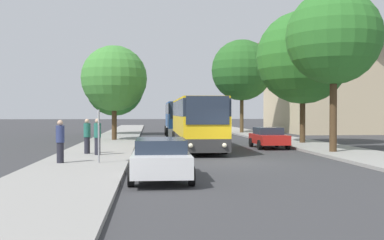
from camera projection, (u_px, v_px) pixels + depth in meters
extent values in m
plane|color=#38383A|center=(237.00, 162.00, 20.95)|extent=(300.00, 300.00, 0.00)
cube|color=gray|center=(84.00, 162.00, 20.29)|extent=(4.00, 120.00, 0.15)
cube|color=gray|center=(380.00, 159.00, 21.62)|extent=(4.00, 120.00, 0.15)
cube|color=#C6B28E|center=(345.00, 89.00, 54.60)|extent=(16.16, 15.68, 10.39)
pyramid|color=#513328|center=(345.00, 27.00, 54.48)|extent=(16.16, 15.68, 4.70)
cube|color=#2D2D2D|center=(196.00, 139.00, 28.53)|extent=(2.54, 11.70, 0.70)
cube|color=yellow|center=(196.00, 125.00, 28.51)|extent=(2.54, 11.70, 1.14)
cube|color=#232D3D|center=(196.00, 108.00, 28.50)|extent=(2.57, 11.46, 0.95)
cube|color=yellow|center=(196.00, 100.00, 28.49)|extent=(2.49, 11.46, 0.12)
cube|color=#232D3D|center=(208.00, 110.00, 22.65)|extent=(2.21, 0.08, 1.45)
sphere|color=#F4EAC1|center=(191.00, 146.00, 22.59)|extent=(0.24, 0.24, 0.24)
sphere|color=#F4EAC1|center=(225.00, 145.00, 22.74)|extent=(0.24, 0.24, 0.24)
cylinder|color=black|center=(181.00, 145.00, 24.93)|extent=(0.31, 1.00, 1.00)
cylinder|color=black|center=(224.00, 145.00, 25.15)|extent=(0.31, 1.00, 1.00)
cylinder|color=black|center=(174.00, 138.00, 31.91)|extent=(0.31, 1.00, 1.00)
cylinder|color=black|center=(209.00, 138.00, 32.13)|extent=(0.31, 1.00, 1.00)
cube|color=silver|center=(180.00, 130.00, 42.90)|extent=(2.68, 10.34, 0.70)
cube|color=#285BA8|center=(180.00, 120.00, 42.89)|extent=(2.68, 10.34, 1.24)
cube|color=#232D3D|center=(180.00, 109.00, 42.87)|extent=(2.70, 10.13, 0.95)
cube|color=#285BA8|center=(180.00, 103.00, 42.86)|extent=(2.62, 10.13, 0.12)
cube|color=#232D3D|center=(184.00, 110.00, 37.71)|extent=(2.31, 0.08, 1.45)
sphere|color=#F4EAC1|center=(173.00, 133.00, 37.64)|extent=(0.24, 0.24, 0.24)
sphere|color=#F4EAC1|center=(195.00, 132.00, 37.79)|extent=(0.24, 0.24, 0.24)
cylinder|color=black|center=(168.00, 133.00, 39.72)|extent=(0.31, 1.00, 1.00)
cylinder|color=black|center=(197.00, 133.00, 39.93)|extent=(0.31, 1.00, 1.00)
cylinder|color=black|center=(166.00, 131.00, 45.88)|extent=(0.31, 1.00, 1.00)
cylinder|color=black|center=(191.00, 130.00, 46.10)|extent=(0.31, 1.00, 1.00)
cube|color=silver|center=(161.00, 161.00, 15.50)|extent=(1.94, 4.72, 0.67)
cube|color=#232D3D|center=(161.00, 145.00, 15.30)|extent=(1.69, 2.46, 0.44)
cylinder|color=black|center=(135.00, 166.00, 16.87)|extent=(0.21, 0.62, 0.62)
cylinder|color=black|center=(185.00, 165.00, 17.04)|extent=(0.21, 0.62, 0.62)
cylinder|color=black|center=(131.00, 177.00, 13.97)|extent=(0.21, 0.62, 0.62)
cylinder|color=black|center=(191.00, 176.00, 14.13)|extent=(0.21, 0.62, 0.62)
cube|color=red|center=(269.00, 139.00, 29.28)|extent=(1.82, 3.95, 0.60)
cube|color=#232D3D|center=(268.00, 131.00, 29.43)|extent=(1.59, 2.06, 0.46)
cylinder|color=black|center=(288.00, 145.00, 28.15)|extent=(0.20, 0.62, 0.62)
cylinder|color=black|center=(260.00, 145.00, 27.99)|extent=(0.20, 0.62, 0.62)
cylinder|color=black|center=(277.00, 142.00, 30.58)|extent=(0.20, 0.62, 0.62)
cylinder|color=black|center=(251.00, 142.00, 30.42)|extent=(0.20, 0.62, 0.62)
cylinder|color=gray|center=(99.00, 136.00, 19.38)|extent=(0.08, 0.08, 2.30)
cube|color=silver|center=(99.00, 118.00, 19.36)|extent=(0.03, 0.45, 0.60)
cylinder|color=#23232D|center=(60.00, 153.00, 19.33)|extent=(0.30, 0.30, 0.88)
cylinder|color=navy|center=(60.00, 134.00, 19.31)|extent=(0.36, 0.36, 0.73)
sphere|color=tan|center=(60.00, 123.00, 19.30)|extent=(0.24, 0.24, 0.24)
cylinder|color=#23232D|center=(97.00, 146.00, 23.01)|extent=(0.30, 0.30, 0.89)
cylinder|color=#236656|center=(97.00, 130.00, 23.00)|extent=(0.36, 0.36, 0.74)
sphere|color=tan|center=(97.00, 121.00, 22.99)|extent=(0.24, 0.24, 0.24)
cylinder|color=#23232D|center=(87.00, 145.00, 23.74)|extent=(0.30, 0.30, 0.88)
cylinder|color=#236656|center=(87.00, 130.00, 23.73)|extent=(0.36, 0.36, 0.73)
sphere|color=tan|center=(87.00, 121.00, 23.72)|extent=(0.24, 0.24, 0.24)
cylinder|color=#47331E|center=(114.00, 121.00, 36.03)|extent=(0.40, 0.40, 2.96)
sphere|color=#428938|center=(114.00, 78.00, 35.97)|extent=(5.27, 5.27, 5.27)
cylinder|color=#513D23|center=(115.00, 121.00, 46.52)|extent=(0.40, 0.40, 2.61)
sphere|color=#2D7028|center=(115.00, 87.00, 46.47)|extent=(6.01, 6.01, 6.01)
cylinder|color=#513D23|center=(242.00, 113.00, 49.61)|extent=(0.40, 0.40, 4.37)
sphere|color=#286023|center=(242.00, 70.00, 49.54)|extent=(6.73, 6.73, 6.73)
cylinder|color=#47331E|center=(303.00, 117.00, 32.66)|extent=(0.40, 0.40, 3.66)
sphere|color=#2D7028|center=(303.00, 58.00, 32.59)|extent=(6.75, 6.75, 6.75)
cylinder|color=#47331E|center=(333.00, 112.00, 25.01)|extent=(0.40, 0.40, 4.41)
sphere|color=#2D7028|center=(334.00, 37.00, 24.94)|extent=(5.28, 5.28, 5.28)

